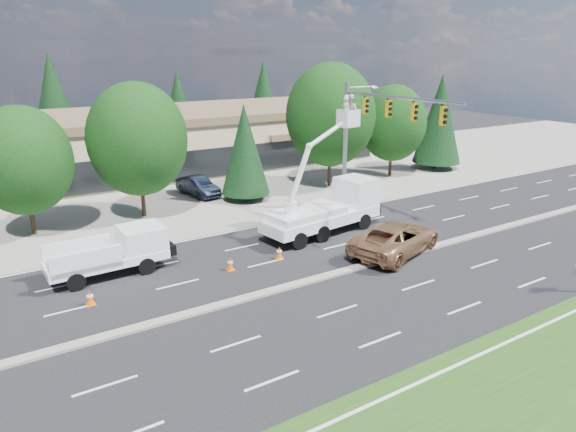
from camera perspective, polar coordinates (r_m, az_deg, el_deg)
ground at (r=25.49m, az=1.11°, el=-7.65°), size 140.00×140.00×0.00m
concrete_apron at (r=42.64m, az=-13.80°, el=2.39°), size 140.00×22.00×0.01m
road_median at (r=25.46m, az=1.11°, el=-7.53°), size 120.00×0.55×0.12m
strip_mall at (r=51.44m, az=-17.68°, el=7.87°), size 50.40×15.40×5.50m
tree_front_c at (r=34.89m, az=-27.37°, el=5.47°), size 5.79×5.79×8.03m
tree_front_d at (r=35.99m, az=-16.37°, el=8.16°), size 6.61×6.61×9.18m
tree_front_e at (r=39.15m, az=-4.83°, el=7.39°), size 3.72×3.72×7.32m
tree_front_f at (r=43.06m, az=4.75°, el=11.11°), size 7.38×7.38×10.24m
tree_front_g at (r=47.70m, az=11.58°, el=10.05°), size 5.94×5.94×8.25m
tree_front_h at (r=52.00m, az=16.47°, el=10.32°), size 4.57×4.57×9.01m
tree_back_b at (r=62.03m, az=-24.57°, el=11.55°), size 5.58×5.58×11.00m
tree_back_c at (r=65.57m, az=-12.08°, el=12.00°), size 4.52×4.52×8.92m
tree_back_d at (r=70.58m, az=-2.72°, el=13.15°), size 5.00×5.00×9.85m
signal_mast at (r=35.06m, az=8.69°, el=9.56°), size 2.76×10.16×9.00m
utility_pickup at (r=27.88m, az=-18.59°, el=-4.24°), size 5.97×2.48×2.27m
bucket_truck at (r=32.42m, az=4.69°, el=1.35°), size 8.44×3.54×8.47m
traffic_cone_a at (r=25.12m, az=-21.13°, el=-8.48°), size 0.40×0.40×0.70m
traffic_cone_b at (r=27.17m, az=-6.44°, el=-5.31°), size 0.40×0.40×0.70m
traffic_cone_c at (r=28.46m, az=-0.98°, el=-4.10°), size 0.40×0.40×0.70m
traffic_cone_d at (r=33.09m, az=10.91°, el=-1.25°), size 0.40×0.40×0.70m
minivan at (r=29.68m, az=11.87°, el=-2.41°), size 7.05×4.78×1.79m
parked_car_east at (r=41.48m, az=-9.98°, el=3.27°), size 2.22×4.73×1.50m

